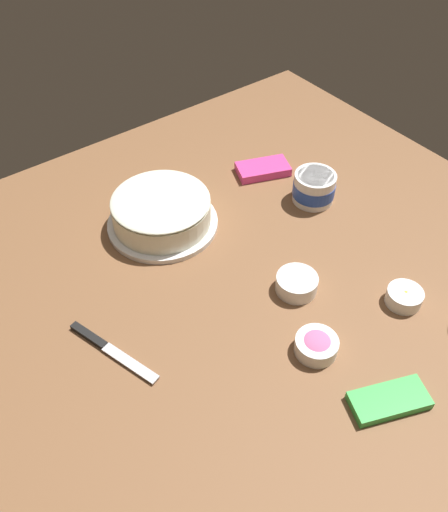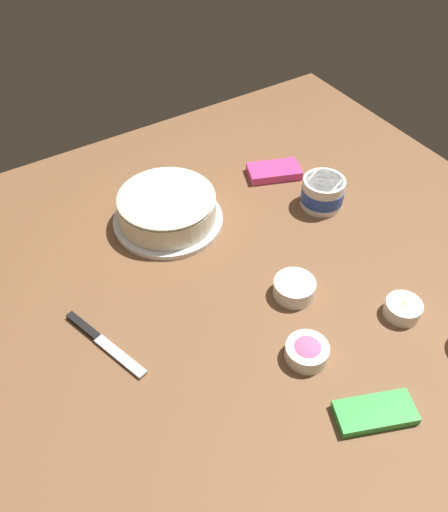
% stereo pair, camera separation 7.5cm
% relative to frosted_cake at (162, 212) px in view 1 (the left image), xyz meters
% --- Properties ---
extents(ground_plane, '(1.54, 1.54, 0.00)m').
position_rel_frosted_cake_xyz_m(ground_plane, '(-0.06, 0.33, -0.05)').
color(ground_plane, brown).
extents(frosted_cake, '(0.28, 0.28, 0.10)m').
position_rel_frosted_cake_xyz_m(frosted_cake, '(0.00, 0.00, 0.00)').
color(frosted_cake, white).
rests_on(frosted_cake, ground_plane).
extents(frosting_tub, '(0.11, 0.11, 0.08)m').
position_rel_frosted_cake_xyz_m(frosting_tub, '(-0.38, 0.16, -0.00)').
color(frosting_tub, white).
rests_on(frosting_tub, ground_plane).
extents(spreading_knife, '(0.09, 0.23, 0.01)m').
position_rel_frosted_cake_xyz_m(spreading_knife, '(0.30, 0.25, -0.04)').
color(spreading_knife, silver).
rests_on(spreading_knife, ground_plane).
extents(sprinkle_bowl_green, '(0.10, 0.10, 0.04)m').
position_rel_frosted_cake_xyz_m(sprinkle_bowl_green, '(-0.13, 0.37, -0.03)').
color(sprinkle_bowl_green, white).
rests_on(sprinkle_bowl_green, ground_plane).
extents(sprinkle_bowl_pink, '(0.09, 0.09, 0.04)m').
position_rel_frosted_cake_xyz_m(sprinkle_bowl_pink, '(-0.05, 0.52, -0.02)').
color(sprinkle_bowl_pink, white).
rests_on(sprinkle_bowl_pink, ground_plane).
extents(sprinkle_bowl_yellow, '(0.08, 0.08, 0.04)m').
position_rel_frosted_cake_xyz_m(sprinkle_bowl_yellow, '(-0.29, 0.54, -0.03)').
color(sprinkle_bowl_yellow, white).
rests_on(sprinkle_bowl_yellow, ground_plane).
extents(candy_box_lower, '(0.17, 0.12, 0.02)m').
position_rel_frosted_cake_xyz_m(candy_box_lower, '(-0.07, 0.69, -0.04)').
color(candy_box_lower, green).
rests_on(candy_box_lower, ground_plane).
extents(candy_box_upper, '(0.17, 0.13, 0.02)m').
position_rel_frosted_cake_xyz_m(candy_box_upper, '(-0.35, -0.02, -0.03)').
color(candy_box_upper, '#E53D8E').
rests_on(candy_box_upper, ground_plane).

